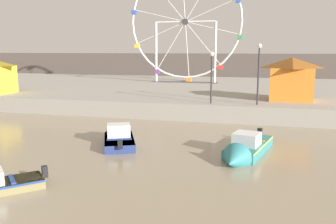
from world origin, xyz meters
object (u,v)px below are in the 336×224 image
at_px(ferris_wheel_white_frame, 185,24).
at_px(promenade_lamp_near, 212,70).
at_px(motorboat_navy_blue, 119,137).
at_px(motorboat_teal_painted, 244,150).
at_px(carnival_booth_orange_canopy, 291,78).
at_px(promenade_lamp_far, 259,66).

bearing_deg(ferris_wheel_white_frame, promenade_lamp_near, -71.70).
height_order(motorboat_navy_blue, promenade_lamp_near, promenade_lamp_near).
bearing_deg(motorboat_teal_painted, ferris_wheel_white_frame, -147.73).
bearing_deg(motorboat_teal_painted, carnival_booth_orange_canopy, 179.82).
height_order(motorboat_teal_painted, promenade_lamp_far, promenade_lamp_far).
relative_size(motorboat_teal_painted, carnival_booth_orange_canopy, 1.51).
distance_m(carnival_booth_orange_canopy, promenade_lamp_near, 6.44).
bearing_deg(motorboat_navy_blue, promenade_lamp_near, -53.13).
xyz_separation_m(ferris_wheel_white_frame, promenade_lamp_near, (5.12, -15.47, -4.31)).
bearing_deg(promenade_lamp_far, ferris_wheel_white_frame, 118.66).
xyz_separation_m(motorboat_teal_painted, promenade_lamp_far, (0.52, 8.66, 3.65)).
relative_size(ferris_wheel_white_frame, promenade_lamp_near, 3.65).
distance_m(motorboat_navy_blue, promenade_lamp_far, 11.19).
height_order(motorboat_navy_blue, promenade_lamp_far, promenade_lamp_far).
bearing_deg(ferris_wheel_white_frame, promenade_lamp_far, -61.34).
bearing_deg(motorboat_navy_blue, motorboat_teal_painted, -122.88).
distance_m(motorboat_teal_painted, promenade_lamp_near, 9.50).
height_order(motorboat_teal_painted, promenade_lamp_near, promenade_lamp_near).
xyz_separation_m(motorboat_teal_painted, promenade_lamp_near, (-2.72, 8.47, 3.33)).
bearing_deg(promenade_lamp_near, motorboat_teal_painted, -72.20).
distance_m(ferris_wheel_white_frame, promenade_lamp_far, 17.87).
bearing_deg(motorboat_navy_blue, ferris_wheel_white_frame, -21.40).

